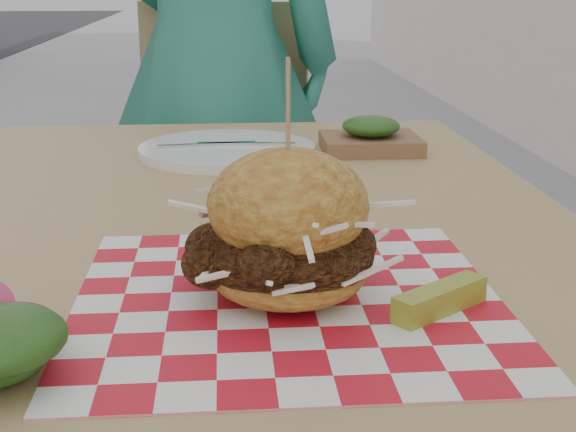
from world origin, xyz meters
name	(u,v)px	position (x,y,z in m)	size (l,w,h in m)	color
diner	(213,58)	(0.17, 1.02, 0.83)	(0.60, 0.40, 1.65)	#318D74
patio_table	(231,283)	(0.20, 0.00, 0.67)	(0.80, 1.20, 0.75)	tan
patio_chair	(235,169)	(0.22, 1.06, 0.55)	(0.50, 0.51, 0.95)	tan
paper_liner	(288,299)	(0.25, -0.24, 0.75)	(0.36, 0.36, 0.00)	red
sandwich	(288,235)	(0.25, -0.24, 0.81)	(0.18, 0.18, 0.20)	gold
pickle_spear	(440,299)	(0.37, -0.28, 0.76)	(0.10, 0.02, 0.02)	#9FA12E
place_setting	(227,150)	(0.20, 0.34, 0.76)	(0.27, 0.27, 0.02)	white
kraft_tray	(371,137)	(0.42, 0.34, 0.77)	(0.15, 0.12, 0.06)	brown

